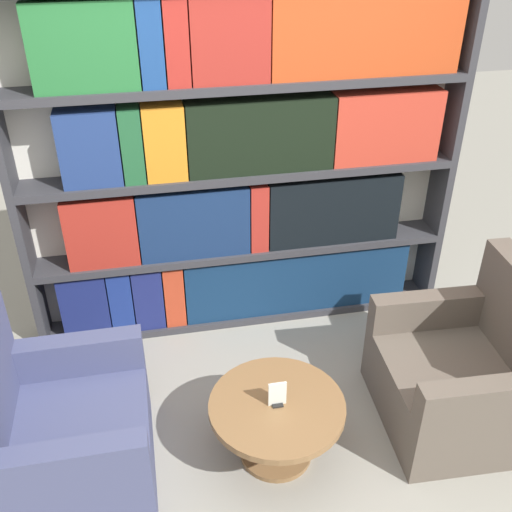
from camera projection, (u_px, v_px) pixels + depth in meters
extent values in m
plane|color=gray|center=(287.00, 461.00, 3.27)|extent=(14.00, 14.00, 0.00)
cube|color=silver|center=(238.00, 164.00, 3.89)|extent=(2.81, 0.05, 2.25)
cube|color=#333338|center=(13.00, 191.00, 3.56)|extent=(0.05, 0.30, 2.25)
cube|color=#333338|center=(444.00, 156.00, 4.02)|extent=(0.05, 0.30, 2.25)
cube|color=#333338|center=(244.00, 310.00, 4.38)|extent=(2.71, 0.30, 0.05)
cube|color=#333338|center=(243.00, 248.00, 4.09)|extent=(2.71, 0.30, 0.05)
cube|color=#333338|center=(242.00, 172.00, 3.79)|extent=(2.71, 0.30, 0.05)
cube|color=#333338|center=(240.00, 84.00, 3.49)|extent=(2.71, 0.30, 0.05)
cube|color=navy|center=(85.00, 301.00, 4.04)|extent=(0.31, 0.20, 0.47)
cube|color=navy|center=(121.00, 297.00, 4.08)|extent=(0.15, 0.20, 0.47)
cube|color=navy|center=(148.00, 294.00, 4.11)|extent=(0.20, 0.20, 0.47)
cube|color=#B53B21|center=(174.00, 291.00, 4.14)|extent=(0.14, 0.20, 0.47)
cube|color=navy|center=(296.00, 278.00, 4.28)|extent=(1.59, 0.20, 0.47)
cube|color=#A1281E|center=(101.00, 229.00, 3.78)|extent=(0.44, 0.20, 0.47)
cube|color=navy|center=(194.00, 221.00, 3.88)|extent=(0.71, 0.20, 0.47)
cube|color=#A62A21|center=(257.00, 215.00, 3.95)|extent=(0.12, 0.20, 0.47)
cube|color=black|center=(332.00, 208.00, 4.03)|extent=(0.90, 0.20, 0.47)
cube|color=navy|center=(89.00, 147.00, 3.49)|extent=(0.35, 0.20, 0.45)
cube|color=#1F5630|center=(132.00, 144.00, 3.53)|extent=(0.13, 0.20, 0.45)
cube|color=orange|center=(164.00, 141.00, 3.56)|extent=(0.24, 0.20, 0.45)
cube|color=black|center=(260.00, 135.00, 3.65)|extent=(0.90, 0.20, 0.45)
cube|color=#BA3726|center=(384.00, 126.00, 3.79)|extent=(0.69, 0.20, 0.45)
cube|color=#246B33|center=(83.00, 45.00, 3.19)|extent=(0.57, 0.20, 0.47)
cube|color=navy|center=(150.00, 42.00, 3.25)|extent=(0.13, 0.20, 0.47)
cube|color=#A42720|center=(176.00, 41.00, 3.27)|extent=(0.13, 0.20, 0.47)
cube|color=maroon|center=(229.00, 39.00, 3.32)|extent=(0.44, 0.20, 0.47)
cube|color=#B7401A|center=(365.00, 33.00, 3.45)|extent=(1.14, 0.20, 0.47)
cube|color=#42476B|center=(73.00, 448.00, 3.10)|extent=(0.81, 0.86, 0.40)
cube|color=#42476B|center=(73.00, 465.00, 2.64)|extent=(0.67, 0.12, 0.22)
cube|color=#42476B|center=(81.00, 354.00, 3.26)|extent=(0.67, 0.12, 0.22)
cube|color=brown|center=(453.00, 390.00, 3.45)|extent=(0.85, 0.90, 0.40)
cube|color=brown|center=(425.00, 310.00, 3.59)|extent=(0.67, 0.15, 0.22)
cube|color=brown|center=(482.00, 400.00, 2.97)|extent=(0.67, 0.15, 0.22)
cylinder|color=brown|center=(276.00, 432.00, 3.23)|extent=(0.13, 0.13, 0.34)
cylinder|color=brown|center=(276.00, 451.00, 3.31)|extent=(0.40, 0.40, 0.03)
cylinder|color=brown|center=(277.00, 407.00, 3.13)|extent=(0.72, 0.72, 0.04)
cube|color=black|center=(277.00, 403.00, 3.11)|extent=(0.06, 0.06, 0.01)
cube|color=silver|center=(277.00, 394.00, 3.08)|extent=(0.09, 0.01, 0.15)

